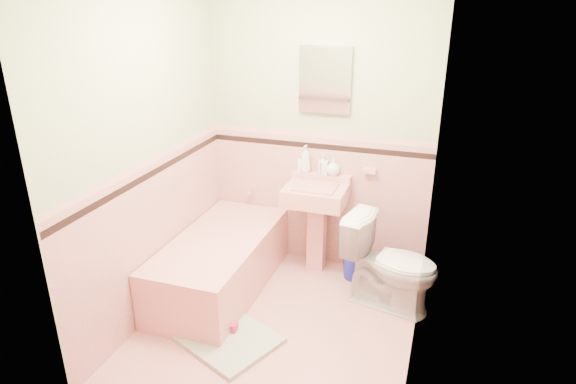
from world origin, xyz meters
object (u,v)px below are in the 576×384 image
(medicine_cabinet, at_px, (325,80))
(bucket, at_px, (355,266))
(shoe, at_px, (227,326))
(soap_bottle_left, at_px, (306,159))
(sink, at_px, (315,230))
(soap_bottle_right, at_px, (333,167))
(toilet, at_px, (391,264))
(soap_bottle_mid, at_px, (323,164))
(bathtub, at_px, (221,265))

(medicine_cabinet, height_order, bucket, medicine_cabinet)
(shoe, bearing_deg, soap_bottle_left, 75.72)
(sink, relative_size, soap_bottle_right, 5.35)
(medicine_cabinet, xyz_separation_m, toilet, (0.71, -0.53, -1.32))
(bucket, bearing_deg, soap_bottle_left, 161.40)
(sink, height_order, soap_bottle_mid, soap_bottle_mid)
(sink, height_order, soap_bottle_left, soap_bottle_left)
(soap_bottle_mid, bearing_deg, bathtub, -134.23)
(bathtub, height_order, soap_bottle_mid, soap_bottle_mid)
(soap_bottle_left, distance_m, toilet, 1.18)
(soap_bottle_left, bearing_deg, toilet, -30.18)
(soap_bottle_mid, relative_size, toilet, 0.24)
(bucket, bearing_deg, sink, -179.48)
(medicine_cabinet, distance_m, shoe, 2.12)
(bathtub, distance_m, sink, 0.88)
(medicine_cabinet, height_order, soap_bottle_left, medicine_cabinet)
(sink, distance_m, medicine_cabinet, 1.30)
(sink, distance_m, soap_bottle_right, 0.58)
(toilet, height_order, bucket, toilet)
(soap_bottle_right, relative_size, shoe, 1.01)
(soap_bottle_mid, bearing_deg, shoe, -106.87)
(soap_bottle_left, bearing_deg, sink, -50.16)
(soap_bottle_right, bearing_deg, bucket, -32.97)
(sink, distance_m, soap_bottle_left, 0.64)
(soap_bottle_right, relative_size, bucket, 0.65)
(toilet, bearing_deg, sink, 77.90)
(soap_bottle_left, xyz_separation_m, bucket, (0.52, -0.18, -0.89))
(medicine_cabinet, bearing_deg, sink, -90.00)
(bathtub, xyz_separation_m, sink, (0.68, 0.53, 0.19))
(bathtub, distance_m, medicine_cabinet, 1.78)
(bathtub, xyz_separation_m, bucket, (1.05, 0.53, -0.11))
(soap_bottle_right, bearing_deg, medicine_cabinet, 163.67)
(sink, height_order, soap_bottle_right, soap_bottle_right)
(soap_bottle_left, bearing_deg, shoe, -99.95)
(medicine_cabinet, relative_size, soap_bottle_mid, 3.09)
(medicine_cabinet, xyz_separation_m, soap_bottle_left, (-0.15, -0.03, -0.69))
(sink, distance_m, soap_bottle_mid, 0.59)
(sink, bearing_deg, bathtub, -142.07)
(sink, bearing_deg, medicine_cabinet, 90.00)
(soap_bottle_mid, distance_m, toilet, 1.05)
(medicine_cabinet, bearing_deg, soap_bottle_left, -168.70)
(bathtub, distance_m, shoe, 0.65)
(soap_bottle_left, xyz_separation_m, soap_bottle_right, (0.25, 0.00, -0.05))
(soap_bottle_mid, xyz_separation_m, soap_bottle_right, (0.09, 0.00, -0.01))
(toilet, relative_size, bucket, 3.19)
(bucket, bearing_deg, medicine_cabinet, 151.13)
(soap_bottle_right, bearing_deg, shoe, -110.57)
(bathtub, distance_m, toilet, 1.42)
(bathtub, bearing_deg, soap_bottle_mid, 45.77)
(sink, distance_m, shoe, 1.20)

